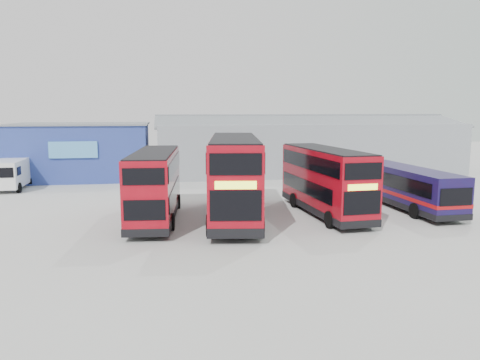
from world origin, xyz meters
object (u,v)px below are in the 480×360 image
double_decker_left (155,186)px  double_decker_centre (234,179)px  panel_van (11,173)px  office_block (82,151)px  maintenance_shed (304,146)px  single_decker_blue (407,188)px  double_decker_right (325,182)px

double_decker_left → double_decker_centre: bearing=-178.3°
panel_van → office_block: bearing=49.1°
maintenance_shed → panel_van: 27.72m
maintenance_shed → double_decker_centre: 23.22m
double_decker_left → office_block: bearing=-64.1°
double_decker_centre → double_decker_left: bearing=-175.5°
double_decker_left → panel_van: bearing=-42.8°
maintenance_shed → double_decker_centre: size_ratio=2.65×
single_decker_blue → double_decker_centre: bearing=3.4°
double_decker_left → double_decker_centre: 4.55m
double_decker_centre → double_decker_right: size_ratio=1.19×
office_block → panel_van: (-4.63, -5.56, -1.25)m
office_block → double_decker_right: 25.17m
double_decker_centre → single_decker_blue: (11.39, 1.09, -1.05)m
office_block → single_decker_blue: size_ratio=1.25×
panel_van → double_decker_left: bearing=-49.0°
double_decker_centre → office_block: bearing=129.5°
double_decker_left → panel_van: size_ratio=1.74×
office_block → single_decker_blue: office_block is taller
double_decker_centre → double_decker_right: (5.58, 0.27, -0.37)m
double_decker_right → maintenance_shed: bearing=72.8°
double_decker_left → single_decker_blue: size_ratio=0.97×
office_block → panel_van: 7.34m
office_block → double_decker_right: bearing=-47.1°
double_decker_left → single_decker_blue: 15.95m
single_decker_blue → panel_van: bearing=-25.7°
office_block → panel_van: bearing=-129.8°
single_decker_blue → panel_van: 30.08m
double_decker_centre → maintenance_shed: bearing=71.1°
double_decker_right → single_decker_blue: 5.90m
double_decker_left → double_decker_centre: (4.52, -0.27, 0.39)m
maintenance_shed → single_decker_blue: maintenance_shed is taller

